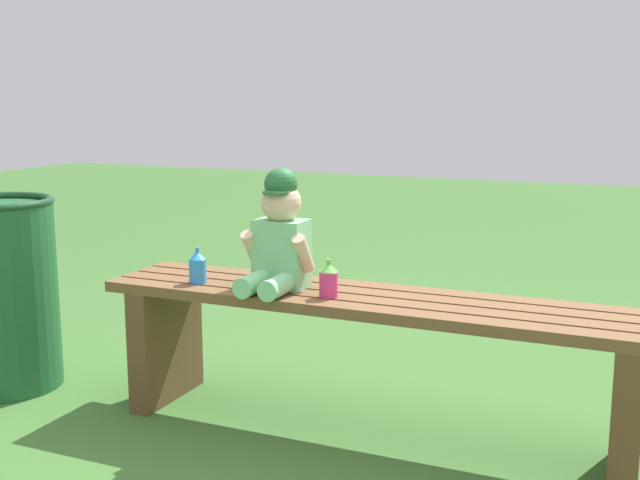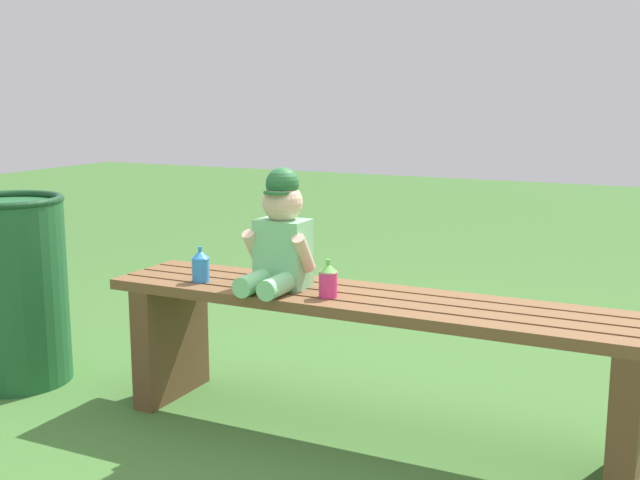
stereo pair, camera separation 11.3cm
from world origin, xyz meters
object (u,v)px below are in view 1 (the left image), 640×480
at_px(sippy_cup_right, 329,279).
at_px(trash_bin, 2,293).
at_px(child_figure, 279,236).
at_px(park_bench, 370,339).
at_px(sippy_cup_left, 198,266).

bearing_deg(sippy_cup_right, trash_bin, -177.06).
distance_m(child_figure, trash_bin, 1.17).
xyz_separation_m(park_bench, sippy_cup_left, (-0.61, -0.07, 0.21)).
xyz_separation_m(park_bench, trash_bin, (-1.44, -0.14, 0.04)).
relative_size(child_figure, sippy_cup_left, 3.26).
xyz_separation_m(park_bench, sippy_cup_right, (-0.12, -0.07, 0.21)).
height_order(sippy_cup_right, trash_bin, trash_bin).
xyz_separation_m(child_figure, sippy_cup_right, (0.20, -0.04, -0.12)).
distance_m(child_figure, sippy_cup_left, 0.32).
xyz_separation_m(child_figure, sippy_cup_left, (-0.29, -0.04, -0.12)).
bearing_deg(trash_bin, park_bench, 5.53).
height_order(park_bench, child_figure, child_figure).
bearing_deg(sippy_cup_left, trash_bin, -175.33).
height_order(child_figure, trash_bin, child_figure).
bearing_deg(trash_bin, sippy_cup_left, 4.67).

